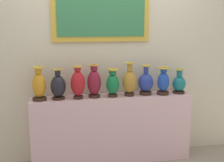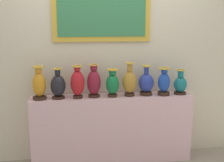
{
  "view_description": "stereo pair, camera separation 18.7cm",
  "coord_description": "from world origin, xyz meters",
  "px_view_note": "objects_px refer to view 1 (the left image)",
  "views": [
    {
      "loc": [
        -0.69,
        -3.45,
        1.75
      ],
      "look_at": [
        0.0,
        0.0,
        1.03
      ],
      "focal_mm": 47.67,
      "sensor_mm": 36.0,
      "label": 1
    },
    {
      "loc": [
        -0.51,
        -3.48,
        1.75
      ],
      "look_at": [
        0.0,
        0.0,
        1.03
      ],
      "focal_mm": 47.67,
      "sensor_mm": 36.0,
      "label": 2
    }
  ],
  "objects_px": {
    "vase_amber": "(39,85)",
    "vase_sapphire": "(163,82)",
    "vase_cobalt": "(146,82)",
    "vase_crimson": "(78,83)",
    "vase_ochre": "(130,82)",
    "vase_onyx": "(58,86)",
    "vase_emerald": "(113,83)",
    "vase_burgundy": "(94,82)",
    "vase_teal": "(179,83)"
  },
  "relations": [
    {
      "from": "vase_emerald",
      "to": "vase_cobalt",
      "type": "height_order",
      "value": "vase_cobalt"
    },
    {
      "from": "vase_cobalt",
      "to": "vase_sapphire",
      "type": "height_order",
      "value": "vase_cobalt"
    },
    {
      "from": "vase_cobalt",
      "to": "vase_teal",
      "type": "xyz_separation_m",
      "value": [
        0.44,
        -0.01,
        -0.03
      ]
    },
    {
      "from": "vase_amber",
      "to": "vase_onyx",
      "type": "xyz_separation_m",
      "value": [
        0.22,
        0.0,
        -0.02
      ]
    },
    {
      "from": "vase_amber",
      "to": "vase_sapphire",
      "type": "relative_size",
      "value": 1.14
    },
    {
      "from": "vase_amber",
      "to": "vase_onyx",
      "type": "distance_m",
      "value": 0.22
    },
    {
      "from": "vase_emerald",
      "to": "vase_cobalt",
      "type": "bearing_deg",
      "value": 3.24
    },
    {
      "from": "vase_emerald",
      "to": "vase_crimson",
      "type": "bearing_deg",
      "value": -179.49
    },
    {
      "from": "vase_onyx",
      "to": "vase_ochre",
      "type": "xyz_separation_m",
      "value": [
        0.86,
        -0.0,
        0.02
      ]
    },
    {
      "from": "vase_ochre",
      "to": "vase_cobalt",
      "type": "relative_size",
      "value": 1.1
    },
    {
      "from": "vase_crimson",
      "to": "vase_teal",
      "type": "bearing_deg",
      "value": 0.76
    },
    {
      "from": "vase_burgundy",
      "to": "vase_teal",
      "type": "relative_size",
      "value": 1.28
    },
    {
      "from": "vase_onyx",
      "to": "vase_burgundy",
      "type": "xyz_separation_m",
      "value": [
        0.42,
        0.01,
        0.03
      ]
    },
    {
      "from": "vase_burgundy",
      "to": "vase_amber",
      "type": "bearing_deg",
      "value": -179.25
    },
    {
      "from": "vase_emerald",
      "to": "vase_teal",
      "type": "relative_size",
      "value": 1.1
    },
    {
      "from": "vase_burgundy",
      "to": "vase_sapphire",
      "type": "height_order",
      "value": "vase_burgundy"
    },
    {
      "from": "vase_crimson",
      "to": "vase_emerald",
      "type": "bearing_deg",
      "value": 0.51
    },
    {
      "from": "vase_amber",
      "to": "vase_onyx",
      "type": "bearing_deg",
      "value": 0.78
    },
    {
      "from": "vase_amber",
      "to": "vase_burgundy",
      "type": "distance_m",
      "value": 0.64
    },
    {
      "from": "vase_teal",
      "to": "vase_cobalt",
      "type": "bearing_deg",
      "value": 178.59
    },
    {
      "from": "vase_crimson",
      "to": "vase_cobalt",
      "type": "distance_m",
      "value": 0.84
    },
    {
      "from": "vase_emerald",
      "to": "vase_teal",
      "type": "bearing_deg",
      "value": 0.88
    },
    {
      "from": "vase_burgundy",
      "to": "vase_teal",
      "type": "height_order",
      "value": "vase_burgundy"
    },
    {
      "from": "vase_ochre",
      "to": "vase_cobalt",
      "type": "height_order",
      "value": "vase_ochre"
    },
    {
      "from": "vase_amber",
      "to": "vase_burgundy",
      "type": "relative_size",
      "value": 0.99
    },
    {
      "from": "vase_amber",
      "to": "vase_cobalt",
      "type": "xyz_separation_m",
      "value": [
        1.28,
        0.01,
        -0.02
      ]
    },
    {
      "from": "vase_amber",
      "to": "vase_cobalt",
      "type": "height_order",
      "value": "vase_amber"
    },
    {
      "from": "vase_onyx",
      "to": "vase_sapphire",
      "type": "xyz_separation_m",
      "value": [
        1.28,
        -0.02,
        0.01
      ]
    },
    {
      "from": "vase_sapphire",
      "to": "vase_teal",
      "type": "distance_m",
      "value": 0.22
    },
    {
      "from": "vase_amber",
      "to": "vase_cobalt",
      "type": "bearing_deg",
      "value": 0.67
    },
    {
      "from": "vase_burgundy",
      "to": "vase_ochre",
      "type": "distance_m",
      "value": 0.43
    },
    {
      "from": "vase_crimson",
      "to": "vase_onyx",
      "type": "bearing_deg",
      "value": 176.11
    },
    {
      "from": "vase_crimson",
      "to": "vase_burgundy",
      "type": "distance_m",
      "value": 0.2
    },
    {
      "from": "vase_amber",
      "to": "vase_emerald",
      "type": "height_order",
      "value": "vase_amber"
    },
    {
      "from": "vase_sapphire",
      "to": "vase_emerald",
      "type": "bearing_deg",
      "value": 178.81
    },
    {
      "from": "vase_cobalt",
      "to": "vase_crimson",
      "type": "bearing_deg",
      "value": -178.12
    },
    {
      "from": "vase_amber",
      "to": "vase_emerald",
      "type": "xyz_separation_m",
      "value": [
        0.86,
        -0.01,
        -0.01
      ]
    },
    {
      "from": "vase_teal",
      "to": "vase_onyx",
      "type": "bearing_deg",
      "value": -179.95
    },
    {
      "from": "vase_ochre",
      "to": "vase_burgundy",
      "type": "bearing_deg",
      "value": 179.17
    },
    {
      "from": "vase_ochre",
      "to": "vase_amber",
      "type": "bearing_deg",
      "value": -179.89
    },
    {
      "from": "vase_amber",
      "to": "vase_crimson",
      "type": "bearing_deg",
      "value": -1.62
    },
    {
      "from": "vase_emerald",
      "to": "vase_sapphire",
      "type": "distance_m",
      "value": 0.64
    },
    {
      "from": "vase_onyx",
      "to": "vase_ochre",
      "type": "height_order",
      "value": "vase_ochre"
    },
    {
      "from": "vase_crimson",
      "to": "vase_ochre",
      "type": "distance_m",
      "value": 0.63
    },
    {
      "from": "vase_amber",
      "to": "vase_teal",
      "type": "height_order",
      "value": "vase_amber"
    },
    {
      "from": "vase_burgundy",
      "to": "vase_teal",
      "type": "bearing_deg",
      "value": -0.22
    },
    {
      "from": "vase_amber",
      "to": "vase_onyx",
      "type": "height_order",
      "value": "vase_amber"
    },
    {
      "from": "vase_ochre",
      "to": "vase_crimson",
      "type": "bearing_deg",
      "value": -178.66
    },
    {
      "from": "vase_crimson",
      "to": "vase_teal",
      "type": "height_order",
      "value": "vase_crimson"
    },
    {
      "from": "vase_amber",
      "to": "vase_burgundy",
      "type": "xyz_separation_m",
      "value": [
        0.64,
        0.01,
        0.01
      ]
    }
  ]
}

